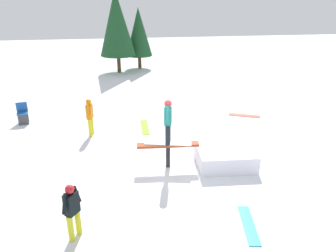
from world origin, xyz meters
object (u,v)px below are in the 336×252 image
pine_tree_near (117,23)px  pine_tree_far (139,32)px  folding_chair (23,114)px  loose_snowboard_coral (244,115)px  bystander_orange (90,115)px  rail_feature (168,148)px  loose_snowboard_lime (145,127)px  main_rider_on_rail (168,122)px  bystander_black (72,209)px  loose_snowboard_cyan (249,225)px

pine_tree_near → pine_tree_far: size_ratio=1.28×
folding_chair → pine_tree_far: pine_tree_far is taller
loose_snowboard_coral → pine_tree_near: bearing=-36.3°
bystander_orange → folding_chair: bearing=69.3°
rail_feature → folding_chair: bearing=-36.1°
loose_snowboard_lime → loose_snowboard_coral: size_ratio=1.11×
pine_tree_near → pine_tree_far: (-1.47, -1.04, -0.71)m
rail_feature → main_rider_on_rail: bearing=0.0°
bystander_orange → loose_snowboard_coral: bearing=-71.4°
bystander_black → loose_snowboard_coral: size_ratio=1.01×
rail_feature → bystander_black: bystander_black is taller
loose_snowboard_cyan → folding_chair: size_ratio=1.63×
bystander_orange → loose_snowboard_lime: size_ratio=0.96×
main_rider_on_rail → pine_tree_near: pine_tree_near is taller
loose_snowboard_lime → main_rider_on_rail: bearing=-171.6°
bystander_orange → pine_tree_near: pine_tree_near is taller
loose_snowboard_cyan → loose_snowboard_coral: same height
loose_snowboard_lime → pine_tree_far: size_ratio=0.37×
loose_snowboard_cyan → pine_tree_near: 16.92m
loose_snowboard_cyan → pine_tree_near: (3.05, -16.33, 3.22)m
rail_feature → bystander_orange: size_ratio=1.33×
rail_feature → pine_tree_far: size_ratio=0.47×
pine_tree_far → loose_snowboard_lime: bearing=87.6°
loose_snowboard_cyan → pine_tree_far: pine_tree_far is taller
loose_snowboard_cyan → loose_snowboard_coral: size_ratio=1.04×
loose_snowboard_coral → folding_chair: bearing=19.6°
rail_feature → loose_snowboard_coral: 5.77m
bystander_orange → loose_snowboard_coral: size_ratio=1.06×
loose_snowboard_cyan → loose_snowboard_lime: bearing=-153.3°
bystander_orange → loose_snowboard_cyan: 7.32m
loose_snowboard_lime → folding_chair: (5.07, -1.21, 0.40)m
main_rider_on_rail → folding_chair: (5.57, -4.54, -1.12)m
bystander_orange → rail_feature: bearing=-129.1°
bystander_black → loose_snowboard_cyan: (-4.10, 0.17, -0.77)m
loose_snowboard_lime → loose_snowboard_coral: bearing=-81.0°
main_rider_on_rail → loose_snowboard_cyan: bearing=128.3°
pine_tree_near → bystander_orange: bearing=83.9°
rail_feature → main_rider_on_rail: 0.86m
rail_feature → pine_tree_near: pine_tree_near is taller
pine_tree_near → rail_feature: bearing=96.5°
loose_snowboard_coral → pine_tree_near: 11.22m
folding_chair → pine_tree_far: 11.41m
rail_feature → pine_tree_near: 13.58m
loose_snowboard_lime → pine_tree_near: bearing=5.7°
bystander_black → loose_snowboard_lime: bystander_black is taller
loose_snowboard_cyan → folding_chair: (7.11, -7.62, 0.40)m
bystander_black → loose_snowboard_coral: 9.63m
loose_snowboard_lime → bystander_black: bearing=161.6°
loose_snowboard_lime → folding_chair: bearing=76.4°
loose_snowboard_lime → loose_snowboard_coral: same height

